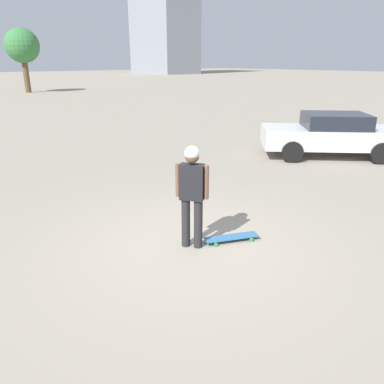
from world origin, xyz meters
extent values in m
plane|color=gray|center=(0.00, 0.00, 0.00)|extent=(220.00, 220.00, 0.00)
cylinder|color=#262628|center=(0.09, 0.06, 0.42)|extent=(0.14, 0.14, 0.85)
cylinder|color=#262628|center=(-0.09, -0.06, 0.42)|extent=(0.14, 0.14, 0.85)
cube|color=black|center=(0.00, 0.00, 1.14)|extent=(0.43, 0.39, 0.58)
cylinder|color=brown|center=(0.19, 0.14, 1.15)|extent=(0.08, 0.08, 0.55)
cylinder|color=brown|center=(-0.19, -0.14, 1.15)|extent=(0.08, 0.08, 0.55)
sphere|color=brown|center=(0.00, 0.00, 1.56)|extent=(0.23, 0.23, 0.23)
sphere|color=silver|center=(0.00, 0.00, 1.60)|extent=(0.24, 0.24, 0.24)
cube|color=#336693|center=(-0.29, -0.65, 0.07)|extent=(0.60, 0.97, 0.01)
cylinder|color=green|center=(-0.28, -0.30, 0.03)|extent=(0.05, 0.07, 0.07)
cylinder|color=green|center=(-0.05, -0.40, 0.03)|extent=(0.05, 0.07, 0.07)
cylinder|color=green|center=(-0.54, -0.89, 0.03)|extent=(0.05, 0.07, 0.07)
cylinder|color=green|center=(-0.31, -0.99, 0.03)|extent=(0.05, 0.07, 0.07)
cube|color=silver|center=(1.92, -7.46, 0.63)|extent=(4.22, 4.26, 0.61)
cube|color=#1E232D|center=(1.85, -7.54, 1.16)|extent=(2.45, 2.46, 0.45)
cylinder|color=black|center=(2.23, -5.91, 0.32)|extent=(0.60, 0.60, 0.65)
cylinder|color=black|center=(3.47, -7.12, 0.32)|extent=(0.60, 0.60, 0.65)
cylinder|color=black|center=(0.38, -7.80, 0.32)|extent=(0.60, 0.60, 0.65)
cylinder|color=black|center=(1.61, -9.01, 0.32)|extent=(0.60, 0.60, 0.65)
cylinder|color=brown|center=(34.87, -8.54, 1.59)|extent=(0.54, 0.54, 3.19)
sphere|color=#387A3D|center=(34.87, -8.54, 4.30)|extent=(3.17, 3.17, 3.17)
camera|label=1|loc=(-4.32, 3.66, 2.96)|focal=35.00mm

